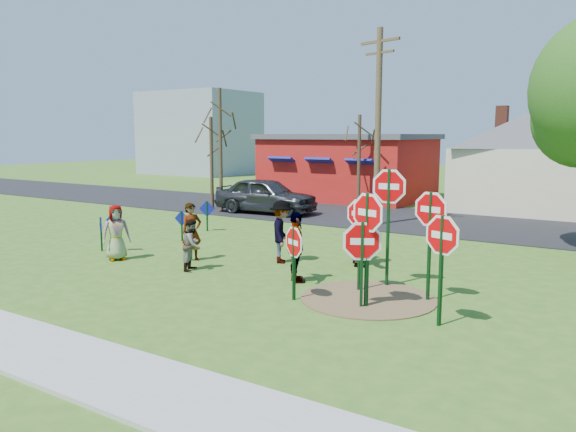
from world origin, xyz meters
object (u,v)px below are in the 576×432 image
object	(u,v)px
stop_sign_d	(430,219)
person_a	(116,233)
stop_sign_b	(389,197)
utility_pole	(378,124)
person_b	(192,232)
stop_sign_c	(368,224)
stop_sign_a	(294,248)
suv	(266,195)

from	to	relation	value
stop_sign_d	person_a	size ratio (longest dim) A/B	1.58
stop_sign_b	utility_pole	distance (m)	10.10
stop_sign_b	person_b	world-z (taller)	stop_sign_b
person_a	stop_sign_c	bearing A→B (deg)	-61.04
stop_sign_a	person_a	bearing A→B (deg)	-157.71
stop_sign_b	person_a	bearing A→B (deg)	-172.89
stop_sign_c	stop_sign_d	xyz separation A→B (m)	(1.01, 1.23, 0.04)
stop_sign_d	person_a	distance (m)	9.69
stop_sign_a	suv	xyz separation A→B (m)	(-8.90, 11.63, -0.34)
stop_sign_c	person_b	bearing A→B (deg)	-174.89
stop_sign_a	stop_sign_b	bearing A→B (deg)	87.32
person_a	utility_pole	size ratio (longest dim) A/B	0.21
stop_sign_c	stop_sign_d	bearing A→B (deg)	68.25
stop_sign_d	suv	world-z (taller)	stop_sign_d
stop_sign_b	suv	xyz separation A→B (m)	(-10.26, 9.30, -1.39)
stop_sign_a	utility_pole	xyz separation A→B (m)	(-2.88, 11.27, 3.07)
utility_pole	stop_sign_d	bearing A→B (deg)	-60.00
person_b	stop_sign_d	bearing A→B (deg)	-69.80
stop_sign_c	utility_pole	world-z (taller)	utility_pole
stop_sign_b	stop_sign_a	bearing A→B (deg)	-124.73
stop_sign_b	suv	bearing A→B (deg)	133.45
person_a	suv	distance (m)	11.16
person_b	utility_pole	distance (m)	10.23
stop_sign_c	stop_sign_a	bearing A→B (deg)	-149.17
stop_sign_a	stop_sign_c	distance (m)	1.84
stop_sign_d	stop_sign_b	bearing A→B (deg)	162.00
stop_sign_d	suv	size ratio (longest dim) A/B	0.53
stop_sign_a	stop_sign_c	bearing A→B (deg)	40.99
stop_sign_a	stop_sign_b	world-z (taller)	stop_sign_b
stop_sign_d	suv	bearing A→B (deg)	149.08
person_a	person_b	size ratio (longest dim) A/B	0.96
person_a	person_b	distance (m)	2.36
utility_pole	person_b	bearing A→B (deg)	-101.81
suv	stop_sign_a	bearing A→B (deg)	-146.80
person_a	utility_pole	distance (m)	11.87
stop_sign_b	person_b	xyz separation A→B (m)	(-6.22, -0.50, -1.40)
stop_sign_c	person_b	world-z (taller)	stop_sign_c
stop_sign_b	stop_sign_d	bearing A→B (deg)	-32.25
stop_sign_b	stop_sign_d	xyz separation A→B (m)	(1.32, -0.70, -0.35)
person_a	suv	size ratio (longest dim) A/B	0.34
stop_sign_c	suv	distance (m)	15.46
person_b	stop_sign_a	bearing A→B (deg)	-88.94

